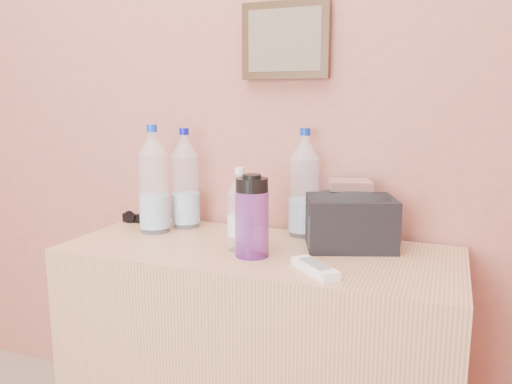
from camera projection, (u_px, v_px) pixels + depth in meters
picture_frame at (285, 40)px, 1.65m from camera, size 0.30×0.03×0.25m
dresser at (258, 361)px, 1.61m from camera, size 1.21×0.50×0.75m
pet_large_a at (154, 185)px, 1.71m from camera, size 0.10×0.10×0.37m
pet_large_b at (185, 184)px, 1.78m from camera, size 0.10×0.10×0.35m
pet_large_c at (304, 189)px, 1.66m from camera, size 0.10×0.10×0.36m
pet_small at (240, 214)px, 1.51m from camera, size 0.07×0.07×0.25m
nalgene_bottle at (252, 216)px, 1.44m from camera, size 0.10×0.10×0.24m
sunglasses at (138, 218)px, 1.86m from camera, size 0.13×0.05×0.03m
ac_remote at (315, 268)px, 1.32m from camera, size 0.16×0.15×0.02m
toiletry_bag at (350, 219)px, 1.53m from camera, size 0.31×0.27×0.18m
foil_packet at (350, 185)px, 1.55m from camera, size 0.16×0.14×0.03m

